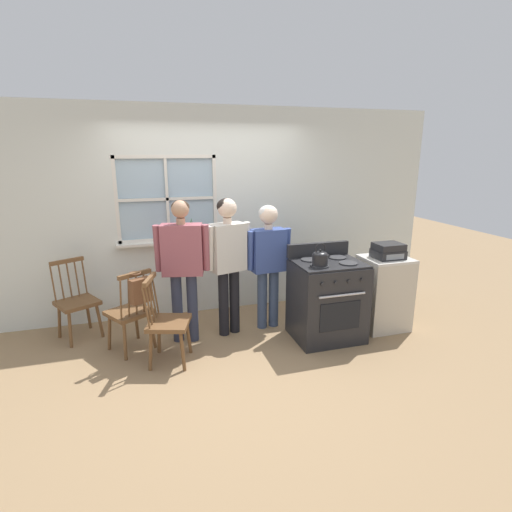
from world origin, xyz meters
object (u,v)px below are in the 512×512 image
at_px(kettle, 320,257).
at_px(stove, 327,299).
at_px(chair_center_cluster, 167,323).
at_px(side_counter, 384,293).
at_px(person_teen_center, 228,253).
at_px(handbag, 140,290).
at_px(potted_plant, 192,234).
at_px(chair_by_window, 130,313).
at_px(person_elderly_left, 183,258).
at_px(chair_near_wall, 77,302).
at_px(person_adult_right, 268,254).
at_px(stereo, 388,251).

bearing_deg(kettle, stove, 37.09).
height_order(chair_center_cluster, side_counter, chair_center_cluster).
distance_m(stove, side_counter, 0.80).
relative_size(person_teen_center, handbag, 5.31).
distance_m(kettle, potted_plant, 1.77).
relative_size(chair_by_window, person_elderly_left, 0.57).
bearing_deg(person_teen_center, chair_by_window, 168.91).
distance_m(person_elderly_left, stove, 1.72).
xyz_separation_m(chair_near_wall, person_teen_center, (1.72, -0.41, 0.57)).
distance_m(person_adult_right, side_counter, 1.51).
height_order(person_elderly_left, person_teen_center, person_elderly_left).
xyz_separation_m(potted_plant, stereo, (2.18, -1.14, -0.11)).
xyz_separation_m(chair_center_cluster, person_adult_right, (1.27, 0.52, 0.51)).
bearing_deg(handbag, chair_center_cluster, -37.67).
height_order(kettle, side_counter, kettle).
distance_m(chair_by_window, person_elderly_left, 0.82).
height_order(person_teen_center, side_counter, person_teen_center).
relative_size(chair_center_cluster, stereo, 2.73).
bearing_deg(chair_center_cluster, stove, -71.31).
xyz_separation_m(person_elderly_left, potted_plant, (0.21, 0.78, 0.11)).
bearing_deg(chair_center_cluster, person_elderly_left, -11.08).
distance_m(chair_by_window, stereo, 3.05).
bearing_deg(person_adult_right, handbag, -172.44).
height_order(kettle, potted_plant, potted_plant).
bearing_deg(person_teen_center, potted_plant, 97.20).
relative_size(chair_near_wall, side_counter, 1.03).
height_order(chair_center_cluster, potted_plant, potted_plant).
xyz_separation_m(chair_near_wall, stereo, (3.58, -0.81, 0.55)).
relative_size(person_elderly_left, stove, 1.51).
distance_m(chair_by_window, kettle, 2.15).
xyz_separation_m(chair_by_window, stereo, (2.98, -0.31, 0.55)).
height_order(person_elderly_left, person_adult_right, person_elderly_left).
relative_size(chair_center_cluster, person_teen_center, 0.57).
relative_size(chair_near_wall, person_elderly_left, 0.57).
distance_m(chair_near_wall, person_teen_center, 1.86).
bearing_deg(kettle, person_adult_right, 122.45).
distance_m(chair_center_cluster, person_elderly_left, 0.74).
distance_m(person_elderly_left, handbag, 0.58).
xyz_separation_m(person_adult_right, stove, (0.56, -0.48, -0.47)).
distance_m(person_elderly_left, potted_plant, 0.81).
xyz_separation_m(chair_center_cluster, person_teen_center, (0.76, 0.48, 0.57)).
distance_m(chair_near_wall, stove, 2.91).
bearing_deg(side_counter, potted_plant, 152.87).
distance_m(person_teen_center, person_adult_right, 0.51).
xyz_separation_m(stove, kettle, (-0.17, -0.13, 0.55)).
distance_m(chair_near_wall, person_adult_right, 2.31).
height_order(stove, side_counter, stove).
bearing_deg(potted_plant, side_counter, -27.13).
relative_size(kettle, side_counter, 0.27).
distance_m(chair_center_cluster, stove, 1.83).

